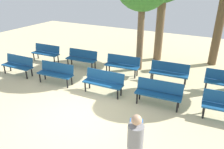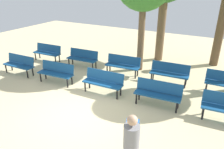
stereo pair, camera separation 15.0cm
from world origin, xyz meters
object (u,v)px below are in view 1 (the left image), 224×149
(bench_r0_c0, at_px, (18,64))
(bench_r1_c2, at_px, (122,64))
(bench_r0_c3, at_px, (159,92))
(bench_r1_c3, at_px, (169,72))
(bench_r1_c1, at_px, (82,57))
(bench_r1_c0, at_px, (46,52))
(bench_r0_c1, at_px, (56,72))
(bench_r0_c2, at_px, (104,81))
(tree_3, at_px, (218,33))
(visitor_with_backpack, at_px, (135,143))

(bench_r0_c0, distance_m, bench_r1_c2, 4.83)
(bench_r0_c3, height_order, bench_r1_c3, same)
(bench_r1_c1, bearing_deg, bench_r1_c0, -179.65)
(bench_r1_c1, bearing_deg, bench_r0_c3, -24.56)
(bench_r0_c3, xyz_separation_m, bench_r1_c2, (-2.28, 1.85, 0.00))
(bench_r0_c1, relative_size, bench_r1_c1, 1.00)
(bench_r1_c0, bearing_deg, bench_r1_c3, 0.20)
(bench_r1_c0, height_order, bench_r1_c2, same)
(bench_r0_c1, bearing_deg, bench_r0_c3, -0.39)
(bench_r0_c2, xyz_separation_m, bench_r0_c3, (2.14, 0.13, 0.00))
(bench_r0_c2, bearing_deg, bench_r1_c0, 157.19)
(bench_r0_c0, height_order, bench_r1_c0, same)
(bench_r0_c3, xyz_separation_m, tree_3, (1.34, 5.24, 1.13))
(bench_r0_c2, xyz_separation_m, visitor_with_backpack, (2.54, -3.08, 0.43))
(bench_r0_c2, relative_size, bench_r1_c0, 1.00)
(bench_r0_c3, height_order, bench_r1_c1, same)
(tree_3, bearing_deg, bench_r0_c3, -104.36)
(bench_r0_c1, xyz_separation_m, bench_r1_c2, (2.08, 2.16, 0.00))
(bench_r1_c1, distance_m, bench_r1_c3, 4.34)
(bench_r1_c1, distance_m, visitor_with_backpack, 6.95)
(bench_r1_c2, relative_size, tree_3, 0.50)
(bench_r0_c0, relative_size, bench_r1_c3, 0.99)
(bench_r0_c1, height_order, bench_r1_c2, same)
(bench_r1_c3, relative_size, tree_3, 0.50)
(bench_r1_c3, bearing_deg, bench_r1_c0, 179.37)
(bench_r0_c2, relative_size, tree_3, 0.50)
(bench_r0_c1, height_order, bench_r1_c1, same)
(bench_r0_c1, bearing_deg, bench_r1_c2, 41.61)
(bench_r1_c1, distance_m, bench_r1_c2, 2.19)
(tree_3, bearing_deg, bench_r0_c1, -135.77)
(bench_r0_c2, xyz_separation_m, bench_r1_c0, (-4.57, 1.71, 0.00))
(bench_r1_c3, xyz_separation_m, tree_3, (1.47, 3.28, 1.13))
(bench_r0_c0, distance_m, bench_r0_c2, 4.41)
(bench_r1_c3, bearing_deg, bench_r0_c0, -163.66)
(bench_r0_c1, distance_m, bench_r0_c3, 4.37)
(bench_r0_c1, xyz_separation_m, bench_r0_c2, (2.22, 0.18, 0.00))
(bench_r1_c2, bearing_deg, bench_r0_c3, -43.65)
(bench_r0_c2, relative_size, bench_r1_c2, 0.99)
(bench_r1_c2, distance_m, tree_3, 5.08)
(bench_r1_c2, bearing_deg, bench_r1_c3, -1.54)
(bench_r0_c3, distance_m, bench_r1_c2, 2.94)
(bench_r1_c2, bearing_deg, bench_r0_c2, -90.46)
(bench_r0_c2, xyz_separation_m, bench_r1_c3, (2.01, 2.10, 0.00))
(bench_r1_c2, xyz_separation_m, tree_3, (3.62, 3.39, 1.13))
(bench_r1_c3, bearing_deg, bench_r0_c2, -137.71)
(bench_r1_c2, relative_size, visitor_with_backpack, 0.99)
(bench_r1_c0, xyz_separation_m, bench_r1_c3, (6.58, 0.39, 0.00))
(bench_r0_c0, xyz_separation_m, visitor_with_backpack, (6.95, -2.80, 0.43))
(bench_r1_c3, relative_size, visitor_with_backpack, 0.99)
(bench_r0_c3, distance_m, bench_r1_c0, 6.89)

